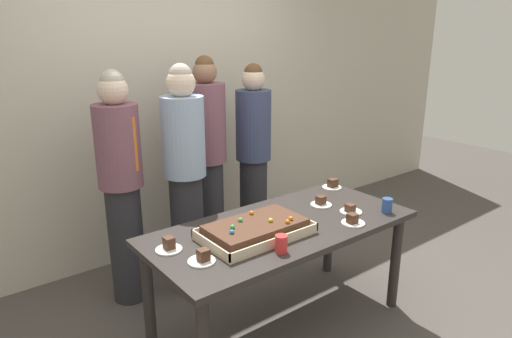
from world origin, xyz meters
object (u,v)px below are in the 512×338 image
(drink_cup_nearest, at_px, (281,244))
(person_serving_front, at_px, (253,156))
(sheet_cake, at_px, (256,229))
(person_far_right_suit, at_px, (185,177))
(plated_slice_near_right, at_px, (321,203))
(drink_cup_middle, at_px, (387,205))
(plated_slice_near_left, at_px, (169,246))
(party_table, at_px, (282,238))
(plated_slice_far_right, at_px, (332,185))
(person_striped_tie_right, at_px, (208,159))
(person_green_shirt_behind, at_px, (121,185))
(plated_slice_center_back, at_px, (202,258))
(plated_slice_far_left, at_px, (353,221))
(plated_slice_center_front, at_px, (351,210))

(drink_cup_nearest, height_order, person_serving_front, person_serving_front)
(sheet_cake, height_order, person_far_right_suit, person_far_right_suit)
(plated_slice_near_right, xyz_separation_m, person_serving_front, (0.14, 0.96, 0.11))
(sheet_cake, height_order, drink_cup_middle, sheet_cake)
(plated_slice_near_left, height_order, drink_cup_middle, drink_cup_middle)
(party_table, relative_size, plated_slice_far_right, 11.65)
(plated_slice_near_right, relative_size, person_striped_tie_right, 0.09)
(sheet_cake, height_order, person_green_shirt_behind, person_green_shirt_behind)
(plated_slice_center_back, bearing_deg, plated_slice_far_left, -8.95)
(party_table, distance_m, sheet_cake, 0.27)
(sheet_cake, distance_m, plated_slice_center_front, 0.74)
(person_serving_front, bearing_deg, sheet_cake, 0.01)
(drink_cup_middle, distance_m, person_striped_tie_right, 1.48)
(person_green_shirt_behind, height_order, person_far_right_suit, person_far_right_suit)
(party_table, xyz_separation_m, plated_slice_center_front, (0.49, -0.13, 0.11))
(party_table, distance_m, person_serving_front, 1.21)
(party_table, distance_m, person_green_shirt_behind, 1.18)
(person_far_right_suit, bearing_deg, party_table, 16.40)
(person_far_right_suit, bearing_deg, plated_slice_center_front, 37.86)
(plated_slice_near_right, distance_m, plated_slice_center_back, 1.11)
(party_table, relative_size, plated_slice_near_right, 11.65)
(sheet_cake, distance_m, plated_slice_far_left, 0.64)
(plated_slice_near_right, height_order, plated_slice_far_left, plated_slice_far_left)
(plated_slice_near_right, relative_size, plated_slice_far_left, 1.00)
(sheet_cake, relative_size, drink_cup_middle, 6.53)
(plated_slice_center_back, bearing_deg, party_table, 9.45)
(drink_cup_middle, bearing_deg, plated_slice_near_left, 164.06)
(party_table, bearing_deg, drink_cup_middle, -22.27)
(plated_slice_center_back, height_order, person_green_shirt_behind, person_green_shirt_behind)
(party_table, distance_m, plated_slice_near_right, 0.46)
(plated_slice_near_right, distance_m, drink_cup_middle, 0.45)
(plated_slice_near_right, height_order, person_striped_tie_right, person_striped_tie_right)
(sheet_cake, bearing_deg, plated_slice_near_right, 9.45)
(plated_slice_center_back, bearing_deg, person_green_shirt_behind, 90.35)
(plated_slice_near_right, xyz_separation_m, person_far_right_suit, (-0.67, 0.72, 0.14))
(plated_slice_far_left, bearing_deg, person_striped_tie_right, 99.81)
(sheet_cake, xyz_separation_m, person_serving_front, (0.81, 1.07, 0.09))
(sheet_cake, bearing_deg, drink_cup_nearest, -93.66)
(sheet_cake, xyz_separation_m, plated_slice_far_left, (0.59, -0.24, -0.02))
(sheet_cake, distance_m, person_far_right_suit, 0.84)
(party_table, relative_size, plated_slice_far_left, 11.65)
(plated_slice_center_front, xyz_separation_m, person_striped_tie_right, (-0.37, 1.21, 0.15))
(drink_cup_nearest, bearing_deg, plated_slice_center_front, 10.96)
(person_green_shirt_behind, bearing_deg, drink_cup_nearest, -5.10)
(drink_cup_middle, bearing_deg, person_far_right_suit, 130.67)
(person_striped_tie_right, relative_size, person_far_right_suit, 1.02)
(plated_slice_center_front, bearing_deg, plated_slice_far_right, 56.92)
(plated_slice_center_front, xyz_separation_m, person_green_shirt_behind, (-1.16, 1.08, 0.13))
(plated_slice_far_right, relative_size, drink_cup_nearest, 1.50)
(plated_slice_near_left, bearing_deg, plated_slice_center_front, -11.90)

